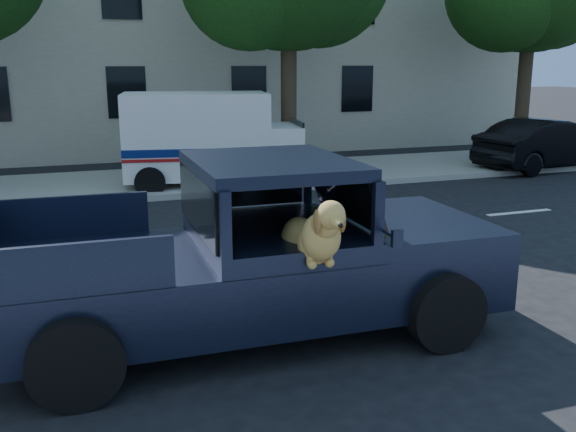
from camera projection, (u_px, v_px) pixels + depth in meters
name	position (u px, v px, depth m)	size (l,w,h in m)	color
ground	(174.00, 322.00, 7.96)	(120.00, 120.00, 0.00)	black
far_sidewalk	(110.00, 185.00, 16.35)	(60.00, 4.00, 0.15)	gray
lane_stripes	(250.00, 238.00, 11.72)	(21.60, 0.14, 0.01)	silver
building_main	(171.00, 23.00, 22.97)	(26.00, 6.00, 9.00)	beige
pickup_truck	(241.00, 278.00, 7.45)	(5.86, 3.03, 2.08)	black
mail_truck	(209.00, 147.00, 16.19)	(4.66, 2.88, 2.39)	silver
parked_sedan	(547.00, 144.00, 18.96)	(4.58, 1.60, 1.51)	black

